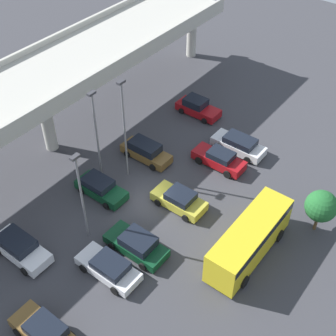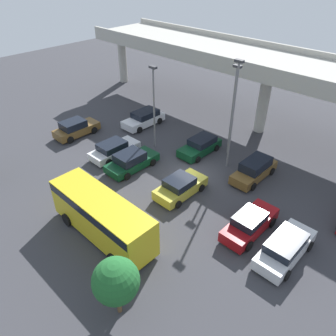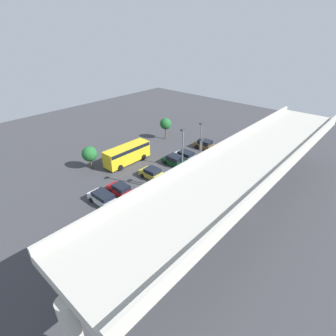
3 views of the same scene
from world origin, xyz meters
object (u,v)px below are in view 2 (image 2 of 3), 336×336
at_px(parked_car_0, 76,128).
at_px(tree_front_centre, 116,281).
at_px(parked_car_8, 285,247).
at_px(parked_car_3, 132,161).
at_px(parked_car_5, 180,187).
at_px(parked_car_1, 144,119).
at_px(parked_car_2, 114,149).
at_px(parked_car_6, 254,169).
at_px(lamp_post_by_overpass, 233,110).
at_px(parked_car_7, 250,223).
at_px(shuttle_bus, 102,214).
at_px(parked_car_4, 200,146).
at_px(lamp_post_near_aisle, 154,102).
at_px(lamp_post_mid_lot, 233,105).

distance_m(parked_car_0, tree_front_centre, 20.66).
distance_m(parked_car_8, tree_front_centre, 10.51).
height_order(parked_car_3, parked_car_5, parked_car_3).
height_order(parked_car_1, parked_car_2, parked_car_1).
bearing_deg(parked_car_6, parked_car_1, -91.26).
relative_size(lamp_post_by_overpass, tree_front_centre, 2.50).
bearing_deg(parked_car_8, parked_car_7, 83.08).
relative_size(parked_car_3, shuttle_bus, 0.58).
height_order(parked_car_2, lamp_post_by_overpass, lamp_post_by_overpass).
height_order(parked_car_1, parked_car_6, parked_car_6).
bearing_deg(parked_car_4, lamp_post_near_aisle, -59.10).
bearing_deg(parked_car_2, tree_front_centre, -127.48).
distance_m(lamp_post_by_overpass, tree_front_centre, 16.00).
height_order(parked_car_4, lamp_post_near_aisle, lamp_post_near_aisle).
relative_size(parked_car_1, parked_car_8, 0.97).
relative_size(parked_car_1, parked_car_3, 1.00).
height_order(parked_car_0, parked_car_2, parked_car_0).
height_order(parked_car_7, tree_front_centre, tree_front_centre).
xyz_separation_m(parked_car_7, lamp_post_near_aisle, (-12.56, 3.46, 3.84)).
bearing_deg(tree_front_centre, lamp_post_near_aisle, 129.49).
height_order(parked_car_4, shuttle_bus, shuttle_bus).
xyz_separation_m(parked_car_1, lamp_post_mid_lot, (9.82, 1.46, 4.01)).
xyz_separation_m(parked_car_7, tree_front_centre, (-1.70, -9.71, 1.75)).
height_order(parked_car_4, lamp_post_mid_lot, lamp_post_mid_lot).
height_order(parked_car_5, parked_car_6, parked_car_6).
distance_m(parked_car_0, parked_car_4, 12.73).
xyz_separation_m(parked_car_2, parked_car_7, (14.14, 0.17, 0.05)).
xyz_separation_m(parked_car_3, lamp_post_by_overpass, (5.77, 5.93, 4.59)).
relative_size(parked_car_3, lamp_post_near_aisle, 0.61).
relative_size(parked_car_3, tree_front_centre, 1.29).
bearing_deg(lamp_post_mid_lot, tree_front_centre, -72.94).
height_order(parked_car_2, lamp_post_mid_lot, lamp_post_mid_lot).
xyz_separation_m(parked_car_2, lamp_post_near_aisle, (1.58, 3.63, 3.89)).
height_order(parked_car_5, tree_front_centre, tree_front_centre).
bearing_deg(lamp_post_near_aisle, lamp_post_by_overpass, 16.73).
distance_m(parked_car_0, parked_car_5, 14.01).
bearing_deg(parked_car_4, lamp_post_mid_lot, 132.73).
bearing_deg(parked_car_7, tree_front_centre, 170.05).
bearing_deg(parked_car_2, parked_car_8, -90.54).
xyz_separation_m(parked_car_2, lamp_post_mid_lot, (7.18, 7.59, 4.09)).
relative_size(parked_car_2, lamp_post_by_overpass, 0.51).
relative_size(parked_car_0, shuttle_bus, 0.56).
height_order(parked_car_4, parked_car_8, parked_car_8).
bearing_deg(parked_car_1, tree_front_centre, 43.90).
bearing_deg(parked_car_7, parked_car_2, 90.69).
xyz_separation_m(lamp_post_near_aisle, lamp_post_mid_lot, (5.60, 3.96, 0.20)).
height_order(parked_car_8, lamp_post_mid_lot, lamp_post_mid_lot).
bearing_deg(parked_car_3, parked_car_2, 85.16).
height_order(parked_car_2, parked_car_5, parked_car_5).
xyz_separation_m(parked_car_7, shuttle_bus, (-6.82, -6.86, 1.01)).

